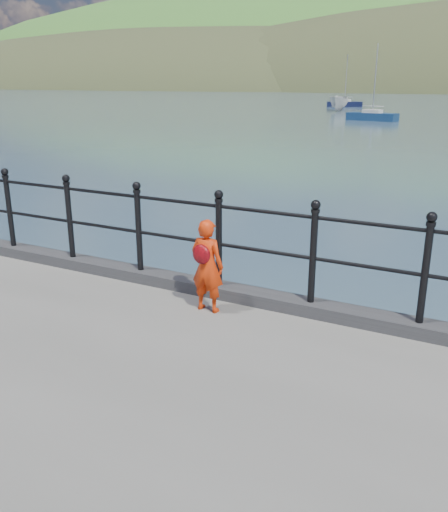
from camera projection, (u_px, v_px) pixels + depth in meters
The scene contains 7 objects.
ground at pixel (186, 351), 7.52m from camera, with size 600.00×600.00×0.00m, color #2D4251.
kerb at pixel (179, 282), 7.06m from camera, with size 60.00×0.30×0.15m, color #28282B.
railing at pixel (177, 226), 6.83m from camera, with size 18.11×0.11×1.20m.
child at pixel (207, 265), 6.21m from camera, with size 0.40×0.32×1.10m.
launch_white at pixel (339, 103), 64.67m from camera, with size 1.81×4.82×1.86m, color silver.
sailboat_left at pixel (344, 104), 75.97m from camera, with size 5.11×2.92×7.11m.
sailboat_port at pixel (372, 117), 49.89m from camera, with size 4.80×2.34×6.89m.
Camera 1 is at (3.59, -5.73, 3.58)m, focal length 38.00 mm.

